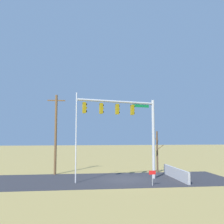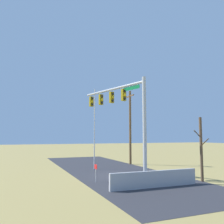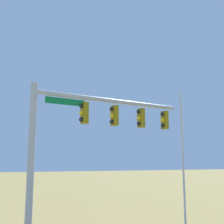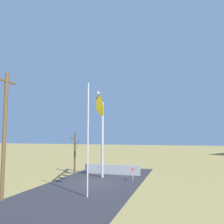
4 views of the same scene
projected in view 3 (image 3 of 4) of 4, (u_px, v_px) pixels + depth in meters
The scene contains 2 objects.
signal_mast at pixel (87, 136), 12.39m from camera, with size 7.50×2.38×7.57m.
flagpole at pixel (183, 169), 14.21m from camera, with size 0.10×0.10×7.93m, color silver.
Camera 3 is at (2.79, 11.82, 4.59)m, focal length 45.12 mm.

